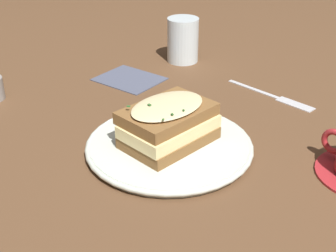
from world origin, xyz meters
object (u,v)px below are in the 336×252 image
at_px(napkin, 129,79).
at_px(fork, 279,98).
at_px(dinner_plate, 168,145).
at_px(sandwich, 168,123).
at_px(water_glass, 183,40).

bearing_deg(napkin, fork, 41.43).
height_order(fork, napkin, same).
height_order(dinner_plate, fork, dinner_plate).
xyz_separation_m(sandwich, water_glass, (-0.31, 0.23, 0.00)).
distance_m(dinner_plate, napkin, 0.29).
xyz_separation_m(sandwich, napkin, (-0.28, 0.07, -0.04)).
xyz_separation_m(dinner_plate, napkin, (-0.28, 0.07, -0.01)).
bearing_deg(fork, napkin, -61.91).
height_order(sandwich, fork, sandwich).
bearing_deg(napkin, sandwich, -14.68).
xyz_separation_m(dinner_plate, fork, (-0.05, 0.27, -0.01)).
bearing_deg(water_glass, fork, 10.29).
bearing_deg(sandwich, napkin, 165.32).
relative_size(sandwich, fork, 0.82).
relative_size(water_glass, napkin, 0.77).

